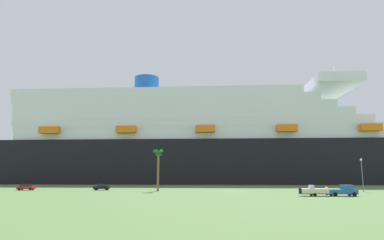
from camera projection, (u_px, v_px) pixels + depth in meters
ground_plane at (219, 187)px, 108.59m from camera, size 600.00×600.00×0.00m
cruise_ship at (202, 145)px, 144.68m from camera, size 225.61×54.64×57.77m
pickup_truck at (343, 191)px, 62.89m from camera, size 5.69×2.50×2.20m
small_boat_on_trailer at (318, 191)px, 62.88m from camera, size 7.37×2.21×2.15m
palm_tree at (158, 157)px, 82.13m from camera, size 2.99×2.87×10.73m
street_lamp at (362, 170)px, 77.80m from camera, size 0.56×0.56×8.08m
parked_car_black_coupe at (102, 187)px, 85.97m from camera, size 4.27×2.22×1.58m
parked_car_red_hatchback at (26, 187)px, 85.14m from camera, size 4.42×2.33×1.58m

